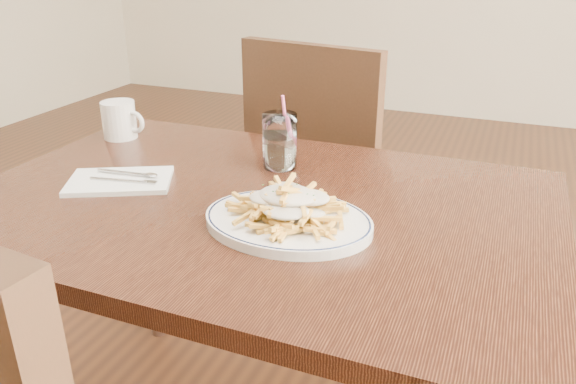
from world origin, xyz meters
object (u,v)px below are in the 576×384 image
at_px(chair_far, 326,173).
at_px(coffee_mug, 120,120).
at_px(loaded_fries, 288,201).
at_px(table, 256,233).
at_px(water_glass, 280,144).
at_px(fries_plate, 288,221).

xyz_separation_m(chair_far, coffee_mug, (-0.44, -0.43, 0.25)).
height_order(chair_far, loaded_fries, chair_far).
bearing_deg(coffee_mug, chair_far, 44.02).
bearing_deg(table, loaded_fries, -39.20).
bearing_deg(water_glass, fries_plate, -64.40).
height_order(table, water_glass, water_glass).
height_order(table, coffee_mug, coffee_mug).
relative_size(table, water_glass, 6.89).
xyz_separation_m(table, fries_plate, (0.11, -0.09, 0.09)).
distance_m(loaded_fries, coffee_mug, 0.69).
relative_size(fries_plate, loaded_fries, 1.38).
xyz_separation_m(chair_far, water_glass, (0.04, -0.47, 0.25)).
bearing_deg(water_glass, chair_far, 94.58).
relative_size(fries_plate, coffee_mug, 2.66).
xyz_separation_m(chair_far, loaded_fries, (0.17, -0.75, 0.25)).
distance_m(fries_plate, water_glass, 0.31).
height_order(chair_far, water_glass, chair_far).
distance_m(loaded_fries, water_glass, 0.31).
relative_size(fries_plate, water_glass, 1.93).
relative_size(chair_far, coffee_mug, 7.75).
bearing_deg(coffee_mug, fries_plate, -27.38).
height_order(fries_plate, loaded_fries, loaded_fries).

